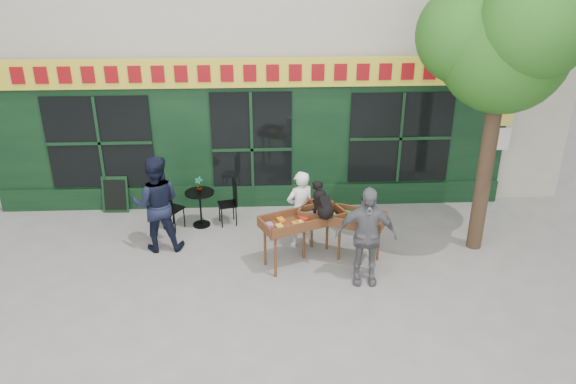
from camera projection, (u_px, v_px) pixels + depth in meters
name	position (u px, v px, depth m)	size (l,w,h in m)	color
ground	(253.00, 260.00, 10.48)	(80.00, 80.00, 0.00)	slate
street_tree	(508.00, 29.00, 9.30)	(3.05, 2.90, 5.60)	#382619
book_cart_center	(303.00, 223.00, 10.06)	(1.62, 1.17, 0.99)	brown
dog	(323.00, 200.00, 9.84)	(0.34, 0.60, 0.60)	black
woman	(300.00, 209.00, 10.67)	(0.56, 0.37, 1.55)	white
book_cart_right	(342.00, 220.00, 10.17)	(1.62, 1.18, 0.99)	brown
man_right	(366.00, 236.00, 9.47)	(1.04, 0.43, 1.78)	#5E5E63
bistro_table	(200.00, 202.00, 11.51)	(0.60, 0.60, 0.76)	black
bistro_chair_left	(169.00, 203.00, 11.43)	(0.50, 0.50, 0.95)	black
bistro_chair_right	(231.00, 199.00, 11.60)	(0.44, 0.43, 0.95)	black
potted_plant	(199.00, 185.00, 11.36)	(0.17, 0.12, 0.32)	gray
man_left	(157.00, 204.00, 10.50)	(0.92, 0.71, 1.89)	black
chalkboard	(115.00, 195.00, 12.18)	(0.56, 0.21, 0.79)	black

